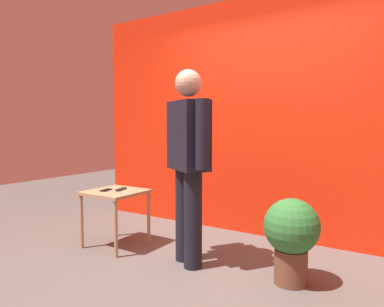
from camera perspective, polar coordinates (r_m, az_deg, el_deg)
The scene contains 7 objects.
ground_plane at distance 3.03m, azimuth 0.03°, elevation -20.06°, with size 12.00×12.00×0.00m, color #59544F.
back_wall_red at distance 4.13m, azimuth 11.66°, elevation 5.72°, with size 4.63×0.12×2.71m, color red.
standing_person at distance 3.18m, azimuth -0.58°, elevation -0.52°, with size 0.64×0.47×1.75m.
side_table at distance 3.82m, azimuth -12.18°, elevation -7.12°, with size 0.55×0.55×0.59m.
cell_phone at distance 3.83m, azimuth -13.64°, elevation -5.72°, with size 0.07×0.14×0.01m, color black.
tv_remote at distance 3.82m, azimuth -11.29°, elevation -5.63°, with size 0.04×0.17×0.02m, color black.
potted_plant at distance 2.98m, azimuth 15.67°, elevation -12.27°, with size 0.44×0.44×0.69m.
Camera 1 is at (1.49, -2.32, 1.26)m, focal length 33.24 mm.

